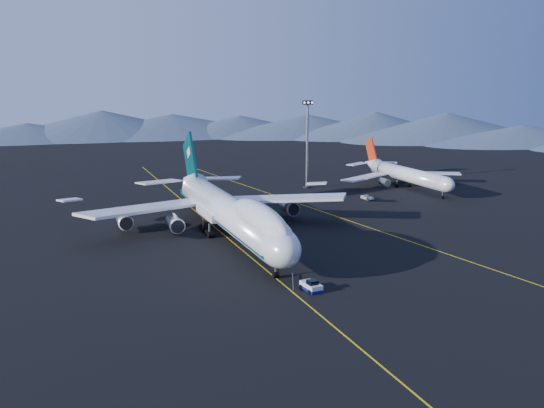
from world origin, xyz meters
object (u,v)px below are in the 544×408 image
object	(u,v)px
boeing_747	(228,211)
service_van	(368,197)
second_jet	(405,174)
floodlight_mast	(307,144)
pushback_tug	(311,287)

from	to	relation	value
boeing_747	service_van	bearing A→B (deg)	28.81
second_jet	floodlight_mast	xyz separation A→B (m)	(-27.75, 9.68, 9.05)
pushback_tug	second_jet	distance (m)	96.79
boeing_747	service_van	xyz separation A→B (m)	(47.00, 25.85, -5.21)
service_van	floodlight_mast	distance (m)	26.95
second_jet	boeing_747	bearing A→B (deg)	-143.14
service_van	pushback_tug	bearing A→B (deg)	-131.52
pushback_tug	floodlight_mast	bearing A→B (deg)	60.83
boeing_747	pushback_tug	distance (m)	34.53
boeing_747	second_jet	size ratio (longest dim) A/B	1.54
pushback_tug	service_van	bearing A→B (deg)	48.15
boeing_747	pushback_tug	world-z (taller)	boeing_747
boeing_747	floodlight_mast	world-z (taller)	floodlight_mast
second_jet	floodlight_mast	distance (m)	30.75
pushback_tug	second_jet	size ratio (longest dim) A/B	0.09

